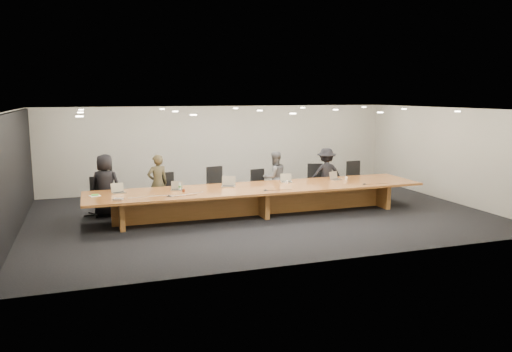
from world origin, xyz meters
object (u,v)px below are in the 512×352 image
Objects in this scene: chair_mid_left at (218,187)px; paper_cup_near at (287,182)px; laptop_b at (177,186)px; paper_cup_far at (346,178)px; laptop_c at (228,181)px; laptop_d at (287,178)px; person_a at (105,185)px; laptop_a at (118,188)px; chair_right at (316,182)px; person_d at (326,174)px; av_box at (118,199)px; water_bottle at (180,187)px; conference_table at (260,195)px; chair_mid_right at (261,187)px; mic_left at (169,196)px; chair_far_right at (357,179)px; chair_far_left at (96,196)px; mic_center at (266,190)px; chair_left at (169,192)px; person_c at (275,178)px; person_b at (158,183)px; laptop_e at (336,176)px; amber_mug at (184,190)px; mic_right at (364,184)px.

chair_mid_left is 2.01m from paper_cup_near.
laptop_b is 3.41× the size of paper_cup_far.
laptop_d is (1.73, 0.12, -0.02)m from laptop_c.
person_a is 5.22× the size of laptop_a.
chair_right is 0.40m from person_d.
chair_mid_left is 14.56× the size of paper_cup_near.
laptop_c is at bearing 37.58° from av_box.
water_bottle is at bearing -164.04° from laptop_d.
av_box is at bearing -145.15° from chair_right.
conference_table is 1.31m from chair_mid_right.
laptop_c is 2.98× the size of mic_left.
chair_far_right reaches higher than conference_table.
chair_far_left is at bearing 168.47° from paper_cup_near.
chair_right is 9.17× the size of mic_center.
chair_left is 0.70× the size of person_c.
chair_far_left is 2.86× the size of laptop_c.
person_b is 5.02× the size of laptop_a.
water_bottle is at bearing 161.34° from laptop_e.
laptop_e reaches higher than paper_cup_near.
person_a is 4.24m from mic_center.
chair_mid_left is 1.85m from amber_mug.
paper_cup_far is at bearing 8.23° from mic_left.
person_d reaches higher than water_bottle.
chair_far_left is 4.50m from mic_center.
paper_cup_far is (6.36, -0.07, -0.08)m from laptop_a.
chair_mid_left is 3.71× the size of laptop_d.
laptop_a is 3.97× the size of paper_cup_near.
av_box is at bearing -165.22° from amber_mug.
person_a is (-3.89, 1.21, 0.30)m from conference_table.
av_box is 6.51m from mic_right.
laptop_d reaches higher than av_box.
paper_cup_far reaches higher than av_box.
mic_center is (2.15, -0.80, -0.10)m from laptop_b.
mic_left is (-5.24, -0.76, -0.03)m from paper_cup_far.
person_b reaches higher than mic_center.
person_a is at bearing 155.80° from mic_center.
chair_far_left is at bearing 162.95° from conference_table.
person_c reaches higher than chair_far_right.
person_b reaches higher than amber_mug.
person_a is 5.60× the size of laptop_b.
person_b is 18.35× the size of paper_cup_far.
laptop_e is at bearing 1.71° from water_bottle.
person_d is 5.27m from mic_left.
water_bottle is (1.51, -0.13, -0.03)m from laptop_a.
paper_cup_near reaches higher than conference_table.
person_c is at bearing 22.13° from amber_mug.
laptop_b reaches higher than amber_mug.
water_bottle is 2.25× the size of amber_mug.
chair_far_left is 3.29× the size of laptop_a.
paper_cup_near is (3.05, -0.03, -0.08)m from laptop_b.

